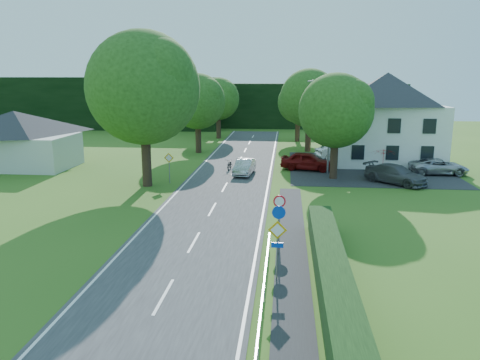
# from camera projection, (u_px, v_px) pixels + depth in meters

# --- Properties ---
(road) EXTENTS (7.00, 80.00, 0.04)m
(road) POSITION_uv_depth(u_px,v_px,m) (217.00, 201.00, 31.60)
(road) COLOR #333235
(road) RESTS_ON ground
(parking_pad) EXTENTS (14.00, 16.00, 0.04)m
(parking_pad) POSITION_uv_depth(u_px,v_px,m) (366.00, 168.00, 43.06)
(parking_pad) COLOR #27272A
(parking_pad) RESTS_ON ground
(line_edge_left) EXTENTS (0.12, 80.00, 0.01)m
(line_edge_left) POSITION_uv_depth(u_px,v_px,m) (170.00, 200.00, 31.91)
(line_edge_left) COLOR white
(line_edge_left) RESTS_ON road
(line_edge_right) EXTENTS (0.12, 80.00, 0.01)m
(line_edge_right) POSITION_uv_depth(u_px,v_px,m) (265.00, 202.00, 31.28)
(line_edge_right) COLOR white
(line_edge_right) RESTS_ON road
(line_centre) EXTENTS (0.12, 80.00, 0.01)m
(line_centre) POSITION_uv_depth(u_px,v_px,m) (217.00, 201.00, 31.59)
(line_centre) COLOR white
(line_centre) RESTS_ON road
(tree_main) EXTENTS (9.40, 9.40, 11.64)m
(tree_main) POSITION_uv_depth(u_px,v_px,m) (144.00, 110.00, 34.78)
(tree_main) COLOR #244514
(tree_main) RESTS_ON ground
(tree_left_far) EXTENTS (7.00, 7.00, 8.58)m
(tree_left_far) POSITION_uv_depth(u_px,v_px,m) (198.00, 113.00, 50.55)
(tree_left_far) COLOR #244514
(tree_left_far) RESTS_ON ground
(tree_right_far) EXTENTS (7.40, 7.40, 9.09)m
(tree_right_far) POSITION_uv_depth(u_px,v_px,m) (309.00, 110.00, 51.28)
(tree_right_far) COLOR #244514
(tree_right_far) RESTS_ON ground
(tree_left_back) EXTENTS (6.60, 6.60, 8.07)m
(tree_left_back) POSITION_uv_depth(u_px,v_px,m) (218.00, 108.00, 62.21)
(tree_left_back) COLOR #244514
(tree_left_back) RESTS_ON ground
(tree_right_back) EXTENTS (6.20, 6.20, 7.56)m
(tree_right_back) POSITION_uv_depth(u_px,v_px,m) (298.00, 112.00, 59.32)
(tree_right_back) COLOR #244514
(tree_right_back) RESTS_ON ground
(tree_right_mid) EXTENTS (7.00, 7.00, 8.58)m
(tree_right_mid) POSITION_uv_depth(u_px,v_px,m) (335.00, 127.00, 37.61)
(tree_right_mid) COLOR #244514
(tree_right_mid) RESTS_ON ground
(treeline_left) EXTENTS (44.00, 6.00, 8.00)m
(treeline_left) POSITION_uv_depth(u_px,v_px,m) (81.00, 103.00, 74.19)
(treeline_left) COLOR black
(treeline_left) RESTS_ON ground
(treeline_right) EXTENTS (30.00, 5.00, 7.00)m
(treeline_right) POSITION_uv_depth(u_px,v_px,m) (308.00, 106.00, 74.72)
(treeline_right) COLOR black
(treeline_right) RESTS_ON ground
(bungalow_left) EXTENTS (11.00, 6.50, 5.20)m
(bungalow_left) POSITION_uv_depth(u_px,v_px,m) (16.00, 138.00, 42.64)
(bungalow_left) COLOR beige
(bungalow_left) RESTS_ON ground
(house_white) EXTENTS (10.60, 8.40, 8.60)m
(house_white) POSITION_uv_depth(u_px,v_px,m) (385.00, 117.00, 44.82)
(house_white) COLOR white
(house_white) RESTS_ON ground
(streetlight) EXTENTS (2.03, 0.18, 8.00)m
(streetlight) POSITION_uv_depth(u_px,v_px,m) (328.00, 122.00, 39.55)
(streetlight) COLOR slate
(streetlight) RESTS_ON ground
(sign_priority_right) EXTENTS (0.78, 0.09, 2.59)m
(sign_priority_right) POSITION_uv_depth(u_px,v_px,m) (277.00, 239.00, 19.12)
(sign_priority_right) COLOR slate
(sign_priority_right) RESTS_ON ground
(sign_roundabout) EXTENTS (0.64, 0.08, 2.37)m
(sign_roundabout) POSITION_uv_depth(u_px,v_px,m) (279.00, 220.00, 22.07)
(sign_roundabout) COLOR slate
(sign_roundabout) RESTS_ON ground
(sign_speed_limit) EXTENTS (0.64, 0.11, 2.37)m
(sign_speed_limit) POSITION_uv_depth(u_px,v_px,m) (279.00, 207.00, 23.98)
(sign_speed_limit) COLOR slate
(sign_speed_limit) RESTS_ON ground
(sign_priority_left) EXTENTS (0.78, 0.09, 2.44)m
(sign_priority_left) POSITION_uv_depth(u_px,v_px,m) (169.00, 162.00, 36.49)
(sign_priority_left) COLOR slate
(sign_priority_left) RESTS_ON ground
(moving_car) EXTENTS (1.76, 4.09, 1.31)m
(moving_car) POSITION_uv_depth(u_px,v_px,m) (244.00, 167.00, 39.86)
(moving_car) COLOR #AAAAAF
(moving_car) RESTS_ON road
(motorcycle) EXTENTS (0.74, 1.91, 0.99)m
(motorcycle) POSITION_uv_depth(u_px,v_px,m) (230.00, 164.00, 41.99)
(motorcycle) COLOR black
(motorcycle) RESTS_ON road
(parked_car_red) EXTENTS (5.01, 2.92, 1.60)m
(parked_car_red) POSITION_uv_depth(u_px,v_px,m) (307.00, 161.00, 41.75)
(parked_car_red) COLOR maroon
(parked_car_red) RESTS_ON parking_pad
(parked_car_silver_a) EXTENTS (4.91, 3.07, 1.53)m
(parked_car_silver_a) POSITION_uv_depth(u_px,v_px,m) (339.00, 152.00, 46.98)
(parked_car_silver_a) COLOR silver
(parked_car_silver_a) RESTS_ON parking_pad
(parked_car_grey) EXTENTS (5.06, 4.93, 1.46)m
(parked_car_grey) POSITION_uv_depth(u_px,v_px,m) (396.00, 174.00, 36.59)
(parked_car_grey) COLOR #4C4C51
(parked_car_grey) RESTS_ON parking_pad
(parked_car_silver_b) EXTENTS (4.86, 2.29, 1.34)m
(parked_car_silver_b) POSITION_uv_depth(u_px,v_px,m) (439.00, 166.00, 39.98)
(parked_car_silver_b) COLOR #ADACB3
(parked_car_silver_b) RESTS_ON parking_pad
(parasol) EXTENTS (2.60, 2.63, 1.91)m
(parasol) POSITION_uv_depth(u_px,v_px,m) (383.00, 160.00, 41.65)
(parasol) COLOR red
(parasol) RESTS_ON parking_pad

